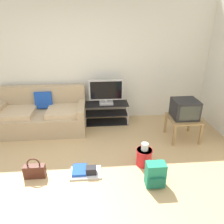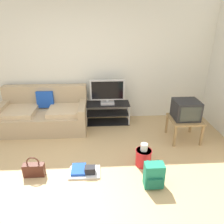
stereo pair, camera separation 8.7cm
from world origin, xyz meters
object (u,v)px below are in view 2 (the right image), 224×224
Objects in this scene: tv_stand at (108,113)px; floor_tray at (84,171)px; crt_tv at (186,110)px; handbag at (34,169)px; side_table at (185,121)px; couch at (44,114)px; cleaning_bucket at (143,156)px; flat_tv at (107,92)px; backpack at (154,175)px.

floor_tray is (-0.43, -1.74, -0.20)m from tv_stand.
tv_stand is 1.71m from crt_tv.
handbag is at bearing -160.09° from crt_tv.
side_table reaches higher than handbag.
side_table is 2.83m from handbag.
couch reaches higher than cleaning_bucket.
couch is 3.81× the size of floor_tray.
side_table is 1.43× the size of cleaning_bucket.
floor_tray is (0.95, -1.59, -0.27)m from couch.
tv_stand reaches higher than handbag.
couch is at bearing 166.88° from side_table.
handbag is (-1.19, -1.76, -0.12)m from tv_stand.
tv_stand is at bearing 90.00° from flat_tv.
backpack is (-0.89, -1.26, -0.20)m from side_table.
couch is 1.39m from tv_stand.
crt_tv reaches higher than tv_stand.
side_table is (1.47, -0.81, 0.15)m from tv_stand.
handbag is at bearing -178.96° from floor_tray.
flat_tv is at bearing 151.63° from side_table.
side_table is 1.70× the size of handbag.
couch is 4.55× the size of cleaning_bucket.
couch is 1.86× the size of tv_stand.
flat_tv is 1.75m from cleaning_bucket.
flat_tv is at bearing 108.47° from cleaning_bucket.
crt_tv reaches higher than floor_tray.
tv_stand is 1.81m from floor_tray.
flat_tv is (-0.00, -0.02, 0.51)m from tv_stand.
backpack is (0.58, -2.05, -0.56)m from flat_tv.
handbag is at bearing -124.01° from tv_stand.
backpack is 1.07m from floor_tray.
crt_tv is at bearing -12.81° from couch.
couch is at bearing 142.86° from cleaning_bucket.
side_table is (2.84, -0.66, 0.07)m from couch.
flat_tv reaches higher than crt_tv.
floor_tray is at bearing -153.84° from side_table.
cleaning_bucket is at bearing 77.70° from backpack.
crt_tv is at bearing -27.88° from flat_tv.
side_table is at bearing 36.07° from backpack.
tv_stand reaches higher than backpack.
crt_tv is at bearing 90.00° from side_table.
handbag is 1.72m from cleaning_bucket.
tv_stand is 2.12m from handbag.
handbag is at bearing -160.40° from side_table.
tv_stand is 0.51m from flat_tv.
cleaning_bucket is at bearing -37.14° from couch.
cleaning_bucket reaches higher than handbag.
tv_stand is at bearing 86.88° from backpack.
couch is 5.40× the size of handbag.
side_table is at bearing -90.00° from crt_tv.
crt_tv reaches higher than handbag.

